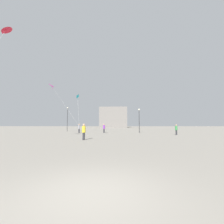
{
  "coord_description": "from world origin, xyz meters",
  "views": [
    {
      "loc": [
        0.66,
        -4.03,
        1.7
      ],
      "look_at": [
        0.0,
        19.3,
        3.54
      ],
      "focal_mm": 25.32,
      "sensor_mm": 36.0,
      "label": 1
    }
  ],
  "objects_px": {
    "person_in_purple": "(104,128)",
    "person_in_green": "(176,129)",
    "person_in_yellow": "(84,131)",
    "kite_magenta_delta": "(52,86)",
    "building_left_hall": "(114,118)",
    "lamppost_west": "(67,115)",
    "kite_crimson_diamond": "(6,30)",
    "person_in_grey": "(79,128)",
    "lamppost_east": "(139,117)",
    "kite_cyan_delta": "(77,97)"
  },
  "relations": [
    {
      "from": "person_in_purple",
      "to": "kite_magenta_delta",
      "type": "relative_size",
      "value": 0.22
    },
    {
      "from": "person_in_grey",
      "to": "kite_magenta_delta",
      "type": "relative_size",
      "value": 0.22
    },
    {
      "from": "person_in_purple",
      "to": "building_left_hall",
      "type": "bearing_deg",
      "value": 146.69
    },
    {
      "from": "kite_magenta_delta",
      "to": "kite_crimson_diamond",
      "type": "bearing_deg",
      "value": -84.91
    },
    {
      "from": "kite_magenta_delta",
      "to": "building_left_hall",
      "type": "height_order",
      "value": "building_left_hall"
    },
    {
      "from": "kite_cyan_delta",
      "to": "lamppost_west",
      "type": "relative_size",
      "value": 1.2
    },
    {
      "from": "kite_crimson_diamond",
      "to": "kite_magenta_delta",
      "type": "xyz_separation_m",
      "value": [
        -1.31,
        14.65,
        -2.08
      ]
    },
    {
      "from": "person_in_yellow",
      "to": "kite_crimson_diamond",
      "type": "distance_m",
      "value": 12.82
    },
    {
      "from": "person_in_green",
      "to": "kite_crimson_diamond",
      "type": "xyz_separation_m",
      "value": [
        -20.8,
        -11.45,
        10.16
      ]
    },
    {
      "from": "person_in_grey",
      "to": "building_left_hall",
      "type": "relative_size",
      "value": 0.12
    },
    {
      "from": "person_in_green",
      "to": "kite_crimson_diamond",
      "type": "height_order",
      "value": "kite_crimson_diamond"
    },
    {
      "from": "person_in_purple",
      "to": "kite_magenta_delta",
      "type": "distance_m",
      "value": 12.94
    },
    {
      "from": "person_in_purple",
      "to": "kite_cyan_delta",
      "type": "xyz_separation_m",
      "value": [
        -6.44,
        3.57,
        7.05
      ]
    },
    {
      "from": "kite_crimson_diamond",
      "to": "building_left_hall",
      "type": "relative_size",
      "value": 0.67
    },
    {
      "from": "person_in_grey",
      "to": "person_in_yellow",
      "type": "height_order",
      "value": "person_in_grey"
    },
    {
      "from": "person_in_purple",
      "to": "person_in_green",
      "type": "bearing_deg",
      "value": 31.92
    },
    {
      "from": "building_left_hall",
      "to": "lamppost_west",
      "type": "relative_size",
      "value": 2.55
    },
    {
      "from": "person_in_purple",
      "to": "lamppost_west",
      "type": "relative_size",
      "value": 0.3
    },
    {
      "from": "kite_cyan_delta",
      "to": "lamppost_west",
      "type": "distance_m",
      "value": 6.14
    },
    {
      "from": "building_left_hall",
      "to": "person_in_yellow",
      "type": "bearing_deg",
      "value": -91.53
    },
    {
      "from": "kite_crimson_diamond",
      "to": "lamppost_east",
      "type": "xyz_separation_m",
      "value": [
        15.58,
        17.08,
        -7.81
      ]
    },
    {
      "from": "kite_crimson_diamond",
      "to": "lamppost_west",
      "type": "bearing_deg",
      "value": 92.82
    },
    {
      "from": "person_in_purple",
      "to": "kite_magenta_delta",
      "type": "bearing_deg",
      "value": -107.01
    },
    {
      "from": "kite_magenta_delta",
      "to": "person_in_grey",
      "type": "bearing_deg",
      "value": 26.49
    },
    {
      "from": "kite_magenta_delta",
      "to": "lamppost_east",
      "type": "relative_size",
      "value": 1.67
    },
    {
      "from": "person_in_green",
      "to": "kite_crimson_diamond",
      "type": "relative_size",
      "value": 0.17
    },
    {
      "from": "kite_magenta_delta",
      "to": "person_in_purple",
      "type": "bearing_deg",
      "value": 15.45
    },
    {
      "from": "person_in_purple",
      "to": "kite_crimson_diamond",
      "type": "bearing_deg",
      "value": -58.5
    },
    {
      "from": "person_in_green",
      "to": "person_in_yellow",
      "type": "distance_m",
      "value": 16.01
    },
    {
      "from": "kite_magenta_delta",
      "to": "lamppost_east",
      "type": "distance_m",
      "value": 18.0
    },
    {
      "from": "kite_cyan_delta",
      "to": "lamppost_west",
      "type": "bearing_deg",
      "value": 135.21
    },
    {
      "from": "person_in_purple",
      "to": "lamppost_east",
      "type": "bearing_deg",
      "value": 55.29
    },
    {
      "from": "person_in_purple",
      "to": "person_in_yellow",
      "type": "height_order",
      "value": "person_in_purple"
    },
    {
      "from": "person_in_grey",
      "to": "kite_cyan_delta",
      "type": "bearing_deg",
      "value": -59.99
    },
    {
      "from": "person_in_yellow",
      "to": "kite_cyan_delta",
      "type": "distance_m",
      "value": 20.31
    },
    {
      "from": "person_in_green",
      "to": "lamppost_west",
      "type": "bearing_deg",
      "value": 100.99
    },
    {
      "from": "kite_cyan_delta",
      "to": "lamppost_east",
      "type": "height_order",
      "value": "kite_cyan_delta"
    },
    {
      "from": "person_in_purple",
      "to": "person_in_yellow",
      "type": "xyz_separation_m",
      "value": [
        -1.07,
        -14.69,
        -0.03
      ]
    },
    {
      "from": "person_in_grey",
      "to": "kite_cyan_delta",
      "type": "distance_m",
      "value": 8.18
    },
    {
      "from": "person_in_purple",
      "to": "person_in_grey",
      "type": "bearing_deg",
      "value": -118.74
    },
    {
      "from": "person_in_purple",
      "to": "person_in_grey",
      "type": "relative_size",
      "value": 1.0
    },
    {
      "from": "person_in_green",
      "to": "person_in_purple",
      "type": "relative_size",
      "value": 0.93
    },
    {
      "from": "kite_cyan_delta",
      "to": "kite_crimson_diamond",
      "type": "distance_m",
      "value": 21.25
    },
    {
      "from": "person_in_yellow",
      "to": "kite_magenta_delta",
      "type": "bearing_deg",
      "value": 119.62
    },
    {
      "from": "person_in_green",
      "to": "lamppost_east",
      "type": "height_order",
      "value": "lamppost_east"
    },
    {
      "from": "person_in_grey",
      "to": "lamppost_west",
      "type": "relative_size",
      "value": 0.3
    },
    {
      "from": "building_left_hall",
      "to": "lamppost_west",
      "type": "bearing_deg",
      "value": -101.54
    },
    {
      "from": "kite_crimson_diamond",
      "to": "lamppost_east",
      "type": "height_order",
      "value": "kite_crimson_diamond"
    },
    {
      "from": "person_in_yellow",
      "to": "kite_magenta_delta",
      "type": "height_order",
      "value": "kite_magenta_delta"
    },
    {
      "from": "lamppost_east",
      "to": "lamppost_west",
      "type": "height_order",
      "value": "lamppost_west"
    }
  ]
}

